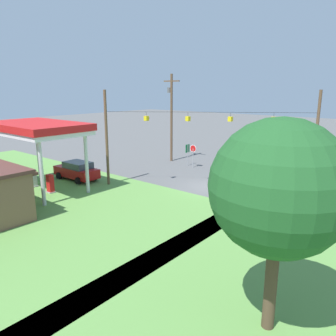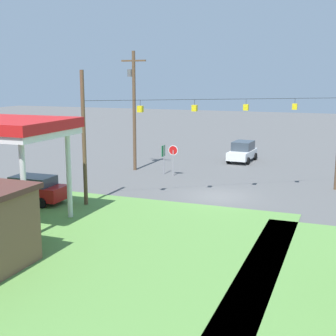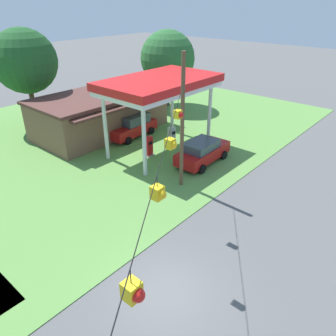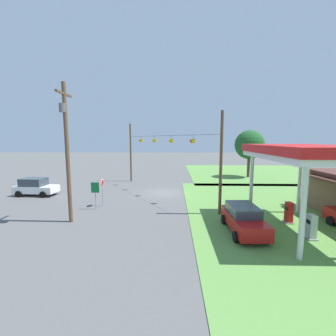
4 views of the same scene
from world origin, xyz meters
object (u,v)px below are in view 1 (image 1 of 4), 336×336
(stop_sign_roadside, at_px, (193,151))
(tree_west_verge, at_px, (279,189))
(car_on_crossroad, at_px, (260,151))
(route_sign, at_px, (188,151))
(car_at_pumps_front, at_px, (77,170))
(fuel_pump_near, at_px, (50,184))
(utility_pole_main, at_px, (171,113))
(gas_station_canopy, at_px, (37,129))
(fuel_pump_far, at_px, (33,179))

(stop_sign_roadside, xyz_separation_m, tree_west_verge, (-16.42, 18.51, 3.42))
(car_on_crossroad, height_order, route_sign, route_sign)
(stop_sign_roadside, height_order, tree_west_verge, tree_west_verge)
(car_at_pumps_front, height_order, car_on_crossroad, car_on_crossroad)
(fuel_pump_near, bearing_deg, car_on_crossroad, -107.98)
(car_at_pumps_front, relative_size, tree_west_verge, 0.63)
(route_sign, relative_size, utility_pole_main, 0.24)
(gas_station_canopy, relative_size, car_at_pumps_front, 1.87)
(stop_sign_roadside, bearing_deg, car_at_pumps_front, -116.45)
(fuel_pump_far, relative_size, tree_west_verge, 0.21)
(car_at_pumps_front, bearing_deg, car_on_crossroad, -116.93)
(tree_west_verge, bearing_deg, fuel_pump_near, -10.21)
(fuel_pump_near, height_order, stop_sign_roadside, stop_sign_roadside)
(tree_west_verge, bearing_deg, car_on_crossroad, -65.08)
(gas_station_canopy, relative_size, fuel_pump_near, 5.68)
(fuel_pump_far, bearing_deg, route_sign, -110.09)
(fuel_pump_near, xyz_separation_m, route_sign, (-2.86, -15.19, 0.97))
(stop_sign_roadside, relative_size, route_sign, 1.04)
(fuel_pump_near, relative_size, tree_west_verge, 0.21)
(car_on_crossroad, bearing_deg, stop_sign_roadside, -20.36)
(gas_station_canopy, bearing_deg, car_at_pumps_front, -84.88)
(fuel_pump_far, xyz_separation_m, route_sign, (-5.55, -15.19, 0.97))
(fuel_pump_near, height_order, tree_west_verge, tree_west_verge)
(fuel_pump_far, bearing_deg, gas_station_canopy, 179.93)
(route_sign, xyz_separation_m, utility_pole_main, (3.04, -0.83, 3.89))
(gas_station_canopy, bearing_deg, stop_sign_roadside, -109.17)
(car_at_pumps_front, xyz_separation_m, utility_pole_main, (-1.51, -12.23, 4.68))
(car_at_pumps_front, xyz_separation_m, car_on_crossroad, (-9.31, -19.71, 0.04))
(route_sign, bearing_deg, stop_sign_roadside, 161.68)
(car_at_pumps_front, relative_size, stop_sign_roadside, 1.90)
(fuel_pump_near, height_order, fuel_pump_far, same)
(car_at_pumps_front, bearing_deg, route_sign, -113.38)
(fuel_pump_far, bearing_deg, fuel_pump_near, 180.00)
(gas_station_canopy, bearing_deg, route_sign, -105.48)
(fuel_pump_far, distance_m, tree_west_verge, 23.66)
(car_on_crossroad, bearing_deg, car_at_pumps_front, -21.88)
(gas_station_canopy, height_order, tree_west_verge, tree_west_verge)
(car_at_pumps_front, height_order, utility_pole_main, utility_pole_main)
(route_sign, bearing_deg, car_on_crossroad, -119.83)
(fuel_pump_near, distance_m, car_on_crossroad, 24.71)
(stop_sign_roadside, bearing_deg, tree_west_verge, -48.43)
(car_on_crossroad, height_order, utility_pole_main, utility_pole_main)
(utility_pole_main, height_order, tree_west_verge, utility_pole_main)
(fuel_pump_far, distance_m, car_on_crossroad, 25.67)
(car_on_crossroad, bearing_deg, gas_station_canopy, -17.48)
(gas_station_canopy, bearing_deg, tree_west_verge, 170.42)
(fuel_pump_near, height_order, utility_pole_main, utility_pole_main)
(fuel_pump_near, distance_m, route_sign, 15.48)
(fuel_pump_near, xyz_separation_m, car_on_crossroad, (-7.63, -23.50, 0.22))
(utility_pole_main, bearing_deg, fuel_pump_far, 81.08)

